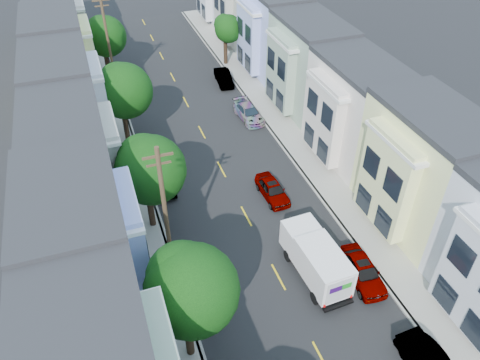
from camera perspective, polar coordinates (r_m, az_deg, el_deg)
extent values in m
plane|color=black|center=(30.47, 4.70, -11.70)|extent=(160.00, 160.00, 0.00)
cube|color=black|center=(40.97, -3.54, 3.70)|extent=(12.00, 70.00, 0.02)
cube|color=gray|center=(40.08, -11.86, 2.07)|extent=(0.30, 70.00, 0.15)
cube|color=gray|center=(42.63, 4.30, 5.30)|extent=(0.30, 70.00, 0.15)
cube|color=gray|center=(40.01, -13.68, 1.69)|extent=(2.60, 70.00, 0.15)
cube|color=gray|center=(43.10, 5.90, 5.60)|extent=(2.60, 70.00, 0.15)
cube|color=gold|center=(40.97, -3.54, 3.69)|extent=(0.12, 70.00, 0.01)
cube|color=silver|center=(40.11, -18.98, 0.48)|extent=(5.00, 70.00, 8.50)
cube|color=silver|center=(44.70, 10.37, 6.34)|extent=(5.00, 70.00, 8.50)
cylinder|color=black|center=(25.91, -6.28, -18.16)|extent=(0.44, 0.44, 3.60)
sphere|color=#175B11|center=(23.15, -6.13, -13.28)|extent=(4.70, 4.70, 4.70)
cylinder|color=black|center=(33.07, -10.84, -3.43)|extent=(0.44, 0.44, 3.24)
sphere|color=#175B11|center=(31.05, -11.00, 1.18)|extent=(4.70, 4.70, 4.70)
cylinder|color=black|center=(42.27, -13.74, 6.44)|extent=(0.44, 0.44, 3.32)
sphere|color=#175B11|center=(40.69, -14.02, 10.46)|extent=(4.70, 4.70, 4.70)
cylinder|color=black|center=(54.50, -15.89, 13.46)|extent=(0.44, 0.44, 3.07)
sphere|color=#175B11|center=(53.37, -16.13, 16.46)|extent=(4.28, 4.28, 4.28)
cylinder|color=black|center=(55.54, -1.78, 15.36)|extent=(0.44, 0.44, 3.07)
sphere|color=#175B11|center=(54.65, -1.52, 17.94)|extent=(3.10, 3.10, 3.10)
cylinder|color=#42301E|center=(26.90, -8.94, -5.10)|extent=(0.26, 0.26, 10.00)
cube|color=#42301E|center=(24.00, -10.01, 2.89)|extent=(1.60, 0.12, 0.12)
cylinder|color=#42301E|center=(49.14, -15.63, 15.20)|extent=(0.26, 0.26, 10.00)
cube|color=#42301E|center=(47.61, -16.62, 20.26)|extent=(1.60, 0.12, 0.12)
cube|color=white|center=(29.13, 10.00, -10.35)|extent=(2.17, 3.88, 2.12)
cube|color=white|center=(30.85, 7.57, -6.76)|extent=(2.17, 1.80, 1.95)
cube|color=black|center=(30.45, 9.05, -10.73)|extent=(1.99, 5.57, 0.22)
cube|color=#2D0A51|center=(27.79, 11.33, -12.98)|extent=(0.81, 0.04, 0.40)
cube|color=#198C1E|center=(28.07, 12.65, -12.53)|extent=(0.63, 0.04, 0.40)
cylinder|color=black|center=(29.19, 8.96, -14.00)|extent=(0.25, 0.81, 0.81)
cylinder|color=black|center=(29.91, 12.38, -12.86)|extent=(0.25, 0.81, 0.81)
cylinder|color=black|center=(31.22, 5.97, -9.07)|extent=(0.25, 0.81, 0.81)
cylinder|color=black|center=(31.90, 9.20, -8.15)|extent=(0.25, 0.81, 0.81)
imported|color=black|center=(35.58, 3.97, -1.21)|extent=(1.77, 4.21, 1.34)
imported|color=gray|center=(28.97, -4.47, -13.31)|extent=(2.09, 4.36, 1.27)
imported|color=#331208|center=(36.94, -9.27, 0.04)|extent=(1.63, 4.09, 1.34)
imported|color=silver|center=(30.72, 14.73, -10.66)|extent=(2.05, 4.60, 1.46)
imported|color=black|center=(44.99, 1.06, 8.20)|extent=(2.09, 4.43, 1.30)
imported|color=black|center=(51.47, -2.00, 12.35)|extent=(1.79, 4.15, 1.35)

